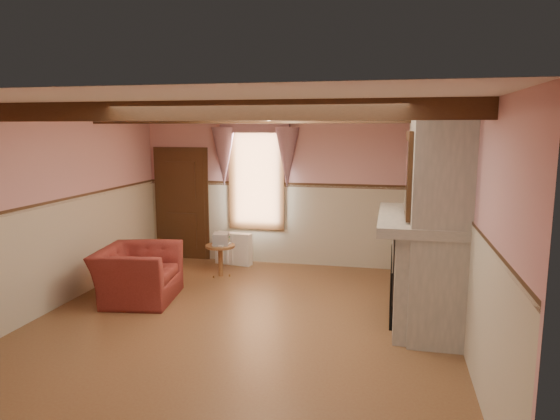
% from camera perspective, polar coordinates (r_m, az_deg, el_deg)
% --- Properties ---
extents(floor, '(5.50, 6.00, 0.01)m').
position_cam_1_polar(floor, '(6.78, -4.36, -12.61)').
color(floor, brown).
rests_on(floor, ground).
extents(ceiling, '(5.50, 6.00, 0.01)m').
position_cam_1_polar(ceiling, '(6.30, -4.68, 11.76)').
color(ceiling, silver).
rests_on(ceiling, wall_back).
extents(wall_back, '(5.50, 0.02, 2.80)m').
position_cam_1_polar(wall_back, '(9.27, 0.93, 2.31)').
color(wall_back, '#C88B8B').
rests_on(wall_back, floor).
extents(wall_front, '(5.50, 0.02, 2.80)m').
position_cam_1_polar(wall_front, '(3.71, -18.38, -8.83)').
color(wall_front, '#C88B8B').
rests_on(wall_front, floor).
extents(wall_left, '(0.02, 6.00, 2.80)m').
position_cam_1_polar(wall_left, '(7.66, -24.60, -0.01)').
color(wall_left, '#C88B8B').
rests_on(wall_left, floor).
extents(wall_right, '(0.02, 6.00, 2.80)m').
position_cam_1_polar(wall_right, '(6.18, 20.68, -1.80)').
color(wall_right, '#C88B8B').
rests_on(wall_right, floor).
extents(wainscot, '(5.50, 6.00, 1.50)m').
position_cam_1_polar(wainscot, '(6.54, -4.44, -6.50)').
color(wainscot, '#BCB098').
rests_on(wainscot, floor).
extents(chair_rail, '(5.50, 6.00, 0.08)m').
position_cam_1_polar(chair_rail, '(6.37, -4.52, 0.01)').
color(chair_rail, black).
rests_on(chair_rail, wainscot).
extents(firebox, '(0.20, 0.95, 0.90)m').
position_cam_1_polar(firebox, '(6.93, 13.32, -8.39)').
color(firebox, black).
rests_on(firebox, floor).
extents(armchair, '(1.23, 1.35, 0.79)m').
position_cam_1_polar(armchair, '(7.75, -15.94, -7.03)').
color(armchair, maroon).
rests_on(armchair, floor).
extents(side_table, '(0.54, 0.54, 0.55)m').
position_cam_1_polar(side_table, '(8.71, -6.81, -5.75)').
color(side_table, brown).
rests_on(side_table, floor).
extents(book_stack, '(0.32, 0.37, 0.20)m').
position_cam_1_polar(book_stack, '(8.65, -6.76, -3.30)').
color(book_stack, '#B7AD8C').
rests_on(book_stack, side_table).
extents(radiator, '(0.72, 0.28, 0.60)m').
position_cam_1_polar(radiator, '(9.43, -5.32, -4.41)').
color(radiator, white).
rests_on(radiator, floor).
extents(bowl, '(0.33, 0.33, 0.08)m').
position_cam_1_polar(bowl, '(6.68, 15.75, -0.23)').
color(bowl, brown).
rests_on(bowl, mantel).
extents(mantel_clock, '(0.14, 0.24, 0.20)m').
position_cam_1_polar(mantel_clock, '(7.27, 15.52, 1.00)').
color(mantel_clock, black).
rests_on(mantel_clock, mantel).
extents(oil_lamp, '(0.11, 0.11, 0.28)m').
position_cam_1_polar(oil_lamp, '(7.28, 15.53, 1.33)').
color(oil_lamp, gold).
rests_on(oil_lamp, mantel).
extents(candle_red, '(0.06, 0.06, 0.16)m').
position_cam_1_polar(candle_red, '(6.05, 16.08, -0.84)').
color(candle_red, '#B21915').
rests_on(candle_red, mantel).
extents(jar_yellow, '(0.06, 0.06, 0.12)m').
position_cam_1_polar(jar_yellow, '(6.50, 15.83, -0.31)').
color(jar_yellow, gold).
rests_on(jar_yellow, mantel).
extents(fireplace, '(0.85, 2.00, 2.80)m').
position_cam_1_polar(fireplace, '(6.73, 17.24, -0.76)').
color(fireplace, gray).
rests_on(fireplace, floor).
extents(mantel, '(1.05, 2.05, 0.12)m').
position_cam_1_polar(mantel, '(6.72, 15.70, -1.04)').
color(mantel, gray).
rests_on(mantel, fireplace).
extents(overmantel_mirror, '(0.06, 1.44, 1.04)m').
position_cam_1_polar(overmantel_mirror, '(6.64, 14.33, 4.20)').
color(overmantel_mirror, silver).
rests_on(overmantel_mirror, fireplace).
extents(door, '(1.10, 0.10, 2.10)m').
position_cam_1_polar(door, '(9.90, -11.14, 0.53)').
color(door, black).
rests_on(door, floor).
extents(window, '(1.06, 0.08, 2.02)m').
position_cam_1_polar(window, '(9.35, -2.71, 3.90)').
color(window, white).
rests_on(window, wall_back).
extents(window_drapes, '(1.30, 0.14, 1.40)m').
position_cam_1_polar(window_drapes, '(9.23, -2.89, 7.56)').
color(window_drapes, gray).
rests_on(window_drapes, wall_back).
extents(ceiling_beam_front, '(5.50, 0.18, 0.20)m').
position_cam_1_polar(ceiling_beam_front, '(5.16, -8.68, 11.13)').
color(ceiling_beam_front, black).
rests_on(ceiling_beam_front, ceiling).
extents(ceiling_beam_back, '(5.50, 0.18, 0.20)m').
position_cam_1_polar(ceiling_beam_back, '(7.45, -1.89, 10.63)').
color(ceiling_beam_back, black).
rests_on(ceiling_beam_back, ceiling).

